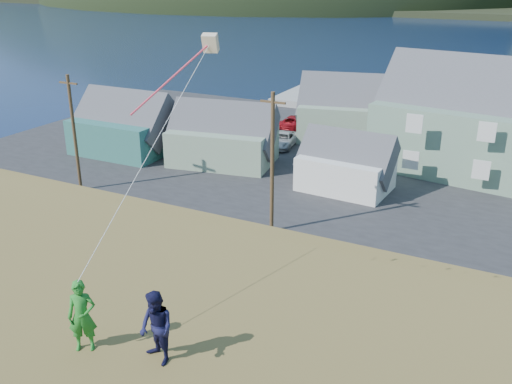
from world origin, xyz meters
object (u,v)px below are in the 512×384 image
shed_palegreen_near (223,136)px  shed_palegreen_far (359,110)px  shed_teal (124,125)px  kite_flyer_navy (156,328)px  kite_flyer_green (82,316)px  shed_white (346,164)px  wharf (390,102)px

shed_palegreen_near → shed_palegreen_far: bearing=47.0°
shed_teal → kite_flyer_navy: bearing=-49.5°
shed_teal → shed_palegreen_near: bearing=7.3°
kite_flyer_green → shed_white: bearing=64.6°
kite_flyer_green → shed_palegreen_near: bearing=83.0°
shed_white → shed_teal: bearing=-176.4°
shed_palegreen_near → shed_palegreen_far: 14.51m
wharf → kite_flyer_green: kite_flyer_green is taller
kite_flyer_green → kite_flyer_navy: size_ratio=1.01×
kite_flyer_navy → wharf: bearing=121.5°
kite_flyer_navy → shed_teal: bearing=153.2°
shed_palegreen_near → kite_flyer_navy: kite_flyer_navy is taller
shed_palegreen_far → kite_flyer_green: size_ratio=6.97×
kite_flyer_navy → kite_flyer_green: bearing=-145.1°
shed_teal → shed_palegreen_near: size_ratio=0.91×
shed_teal → kite_flyer_navy: size_ratio=4.91×
wharf → shed_white: 29.80m
wharf → shed_white: size_ratio=3.65×
kite_flyer_navy → shed_palegreen_near: bearing=140.2°
wharf → shed_palegreen_far: shed_palegreen_far is taller
shed_teal → shed_palegreen_far: size_ratio=0.70×
shed_white → wharf: bearing=101.7°
shed_teal → shed_palegreen_far: (17.31, 13.41, 0.36)m
shed_palegreen_far → kite_flyer_navy: (8.59, -43.32, 5.18)m
shed_palegreen_near → shed_palegreen_far: size_ratio=0.77×
kite_flyer_green → kite_flyer_navy: kite_flyer_green is taller
kite_flyer_green → wharf: bearing=65.4°
shed_palegreen_far → shed_palegreen_near: bearing=-136.4°
shed_palegreen_far → shed_teal: bearing=-155.5°
shed_palegreen_near → shed_palegreen_far: shed_palegreen_far is taller
shed_teal → shed_white: bearing=-0.3°
wharf → shed_palegreen_far: (0.96, -16.07, 2.46)m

